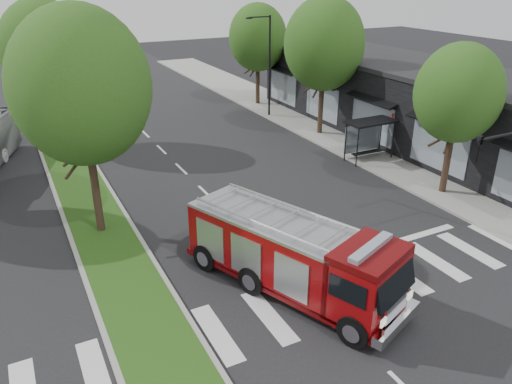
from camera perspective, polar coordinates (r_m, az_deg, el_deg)
ground at (r=21.13m, az=2.37°, el=-8.01°), size 140.00×140.00×0.00m
sidewalk_right at (r=35.14m, az=12.25°, el=5.06°), size 5.00×80.00×0.15m
median at (r=35.44m, az=-21.03°, el=4.14°), size 3.00×50.00×0.15m
storefront_row at (r=37.41m, az=18.05°, el=9.47°), size 8.00×30.00×5.00m
bus_shelter at (r=32.40m, az=12.79°, el=7.05°), size 3.20×1.60×2.61m
tree_right_near at (r=27.51m, az=22.12°, el=10.38°), size 4.40×4.40×8.05m
tree_right_mid at (r=36.20m, az=7.80°, el=16.40°), size 5.60×5.60×9.72m
tree_right_far at (r=44.81m, az=0.20°, el=17.22°), size 5.00×5.00×8.73m
tree_median_near at (r=22.16m, az=-19.38°, el=11.29°), size 5.80×5.80×10.16m
tree_median_far at (r=35.95m, az=-23.02°, el=14.73°), size 5.60×5.60×9.72m
streetlight_right_far at (r=40.97m, az=1.37°, el=14.64°), size 2.11×0.20×8.00m
fire_engine at (r=18.79m, az=4.09°, el=-7.17°), size 5.81×9.33×3.11m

